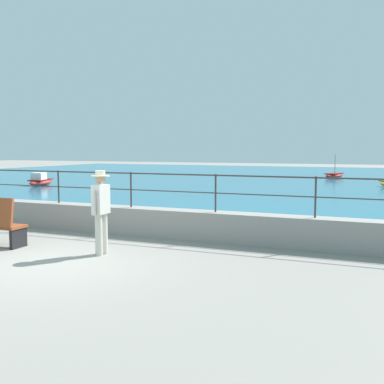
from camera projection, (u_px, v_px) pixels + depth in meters
name	position (u px, v px, depth m)	size (l,w,h in m)	color
ground_plane	(47.00, 263.00, 8.69)	(120.00, 120.00, 0.00)	gray
promenade_wall	(131.00, 221.00, 11.60)	(20.00, 0.56, 0.70)	gray
railing	(131.00, 182.00, 11.50)	(18.44, 0.04, 0.90)	#383330
lake_water	(292.00, 179.00, 32.41)	(64.00, 44.32, 0.06)	#236B89
person_walking	(101.00, 208.00, 9.27)	(0.38, 0.57, 1.75)	beige
boat_1	(40.00, 181.00, 26.24)	(1.51, 2.46, 0.76)	red
boat_2	(334.00, 175.00, 32.91)	(1.53, 2.46, 1.73)	red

